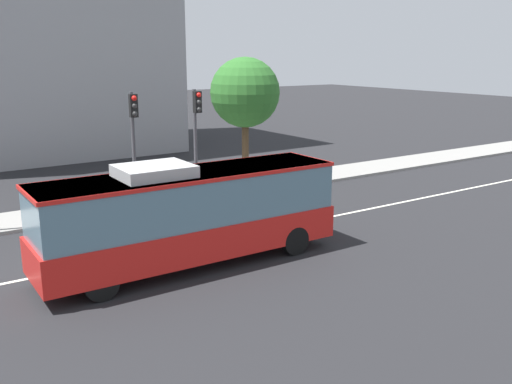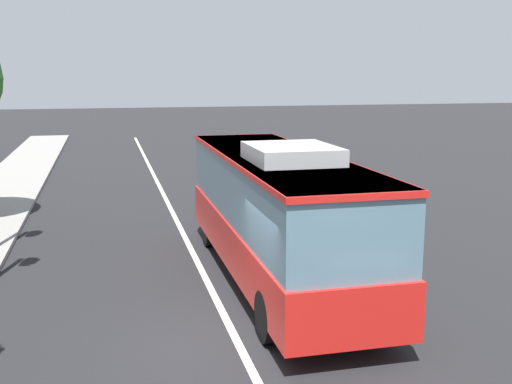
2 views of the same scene
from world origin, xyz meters
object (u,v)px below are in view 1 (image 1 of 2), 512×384
at_px(traffic_light_far_corner, 197,126).
at_px(street_tree_kerbside_left, 245,93).
at_px(transit_bus, 190,212).
at_px(traffic_light_near_corner, 134,131).

xyz_separation_m(traffic_light_far_corner, street_tree_kerbside_left, (3.76, 1.81, 1.23)).
bearing_deg(traffic_light_far_corner, street_tree_kerbside_left, 114.97).
bearing_deg(street_tree_kerbside_left, transit_bus, -131.16).
bearing_deg(traffic_light_far_corner, transit_bus, -30.10).
distance_m(transit_bus, traffic_light_near_corner, 7.12).
bearing_deg(traffic_light_near_corner, street_tree_kerbside_left, 110.94).
bearing_deg(traffic_light_near_corner, transit_bus, -2.77).
bearing_deg(traffic_light_far_corner, traffic_light_near_corner, -87.27).
bearing_deg(street_tree_kerbside_left, traffic_light_near_corner, -163.74).
distance_m(transit_bus, street_tree_kerbside_left, 12.11).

